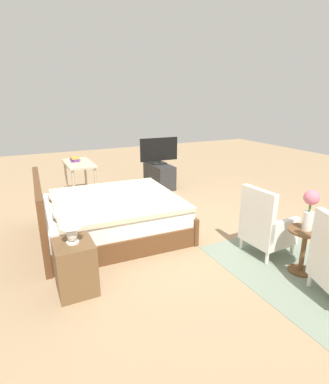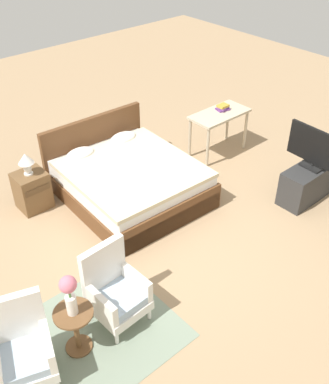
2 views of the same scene
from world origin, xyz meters
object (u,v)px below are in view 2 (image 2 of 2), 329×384
(bed, at_px, (128,180))
(flower_vase, at_px, (69,292))
(side_table, at_px, (75,326))
(tv_stand, at_px, (308,182))
(table_lamp, at_px, (26,161))
(tv_flatscreen, at_px, (316,148))
(book_stack, at_px, (223,107))
(nightstand, at_px, (32,190))
(vanity_desk, at_px, (219,119))
(armchair_by_window_right, at_px, (115,291))
(armchair_by_window_left, at_px, (23,349))

(bed, relative_size, flower_vase, 4.39)
(side_table, height_order, tv_stand, side_table)
(side_table, xyz_separation_m, table_lamp, (0.82, 2.48, 0.44))
(tv_flatscreen, bearing_deg, book_stack, 87.17)
(flower_vase, bearing_deg, side_table, -90.00)
(flower_vase, height_order, table_lamp, flower_vase)
(nightstand, bearing_deg, table_lamp, 90.00)
(tv_flatscreen, relative_size, book_stack, 3.73)
(bed, height_order, flower_vase, flower_vase)
(bed, relative_size, vanity_desk, 2.01)
(armchair_by_window_right, distance_m, vanity_desk, 3.85)
(armchair_by_window_left, distance_m, tv_stand, 4.54)
(bed, xyz_separation_m, tv_stand, (1.99, -1.78, -0.03))
(side_table, relative_size, tv_flatscreen, 0.62)
(bed, distance_m, side_table, 2.69)
(armchair_by_window_right, height_order, book_stack, armchair_by_window_right)
(armchair_by_window_right, bearing_deg, vanity_desk, 26.51)
(nightstand, distance_m, vanity_desk, 3.25)
(armchair_by_window_left, relative_size, armchair_by_window_right, 1.00)
(vanity_desk, bearing_deg, table_lamp, 167.78)
(table_lamp, distance_m, book_stack, 3.34)
(armchair_by_window_right, xyz_separation_m, table_lamp, (0.28, 2.40, 0.40))
(flower_vase, bearing_deg, tv_flatscreen, -0.18)
(nightstand, distance_m, tv_flatscreen, 4.09)
(armchair_by_window_left, height_order, tv_stand, armchair_by_window_left)
(nightstand, bearing_deg, book_stack, -10.99)
(armchair_by_window_right, bearing_deg, tv_flatscreen, -1.53)
(flower_vase, height_order, vanity_desk, flower_vase)
(tv_stand, height_order, vanity_desk, vanity_desk)
(bed, bearing_deg, flower_vase, -138.72)
(side_table, bearing_deg, table_lamp, 71.69)
(tv_flatscreen, bearing_deg, side_table, 179.82)
(side_table, height_order, nightstand, nightstand)
(nightstand, relative_size, tv_flatscreen, 0.64)
(book_stack, bearing_deg, vanity_desk, -158.87)
(tv_flatscreen, bearing_deg, vanity_desk, 90.93)
(side_table, xyz_separation_m, tv_stand, (4.01, -0.01, -0.08))
(armchair_by_window_left, bearing_deg, tv_stand, -1.13)
(armchair_by_window_left, height_order, table_lamp, armchair_by_window_left)
(bed, xyz_separation_m, book_stack, (2.09, 0.07, 0.50))
(flower_vase, relative_size, vanity_desk, 0.46)
(armchair_by_window_right, relative_size, vanity_desk, 0.88)
(tv_flatscreen, distance_m, vanity_desk, 1.82)
(bed, bearing_deg, armchair_by_window_right, -131.05)
(bed, height_order, vanity_desk, bed)
(bed, height_order, table_lamp, bed)
(armchair_by_window_left, height_order, side_table, armchair_by_window_left)
(bed, distance_m, tv_flatscreen, 2.73)
(bed, xyz_separation_m, tv_flatscreen, (1.99, -1.78, 0.55))
(armchair_by_window_right, distance_m, flower_vase, 0.72)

